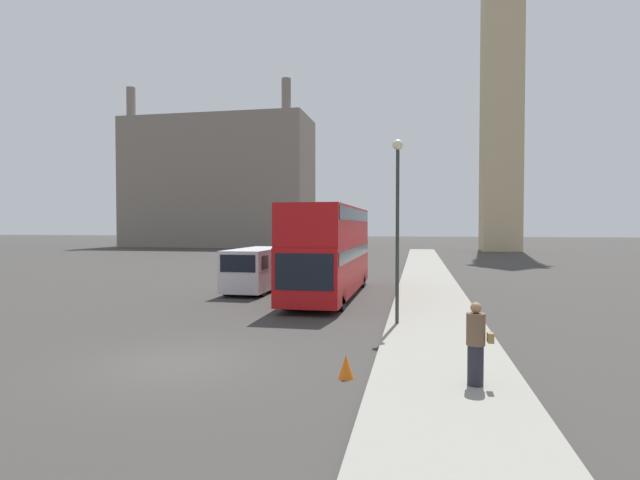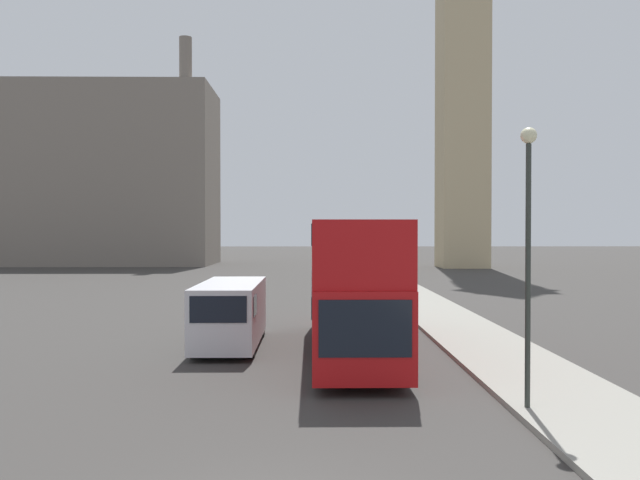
{
  "view_description": "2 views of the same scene",
  "coord_description": "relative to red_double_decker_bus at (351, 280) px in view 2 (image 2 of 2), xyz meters",
  "views": [
    {
      "loc": [
        6.01,
        -11.52,
        3.46
      ],
      "look_at": [
        1.44,
        11.86,
        2.78
      ],
      "focal_mm": 28.0,
      "sensor_mm": 36.0,
      "label": 1
    },
    {
      "loc": [
        0.55,
        -8.24,
        4.09
      ],
      "look_at": [
        0.94,
        21.19,
        3.63
      ],
      "focal_mm": 35.0,
      "sensor_mm": 36.0,
      "label": 2
    }
  ],
  "objects": [
    {
      "name": "street_lamp",
      "position": [
        3.51,
        -6.88,
        1.76
      ],
      "size": [
        0.36,
        0.36,
        6.22
      ],
      "color": "#2D332D",
      "rests_on": "sidewalk_strip"
    },
    {
      "name": "white_van",
      "position": [
        -4.14,
        1.15,
        -1.21
      ],
      "size": [
        2.08,
        5.8,
        2.25
      ],
      "color": "silver",
      "rests_on": "ground_plane"
    },
    {
      "name": "red_double_decker_bus",
      "position": [
        0.0,
        0.0,
        0.0
      ],
      "size": [
        2.6,
        11.42,
        4.35
      ],
      "color": "#B71114",
      "rests_on": "ground_plane"
    },
    {
      "name": "building_block_distant",
      "position": [
        -28.29,
        54.44,
        8.13
      ],
      "size": [
        30.36,
        11.71,
        25.67
      ],
      "color": "slate",
      "rests_on": "ground_plane"
    }
  ]
}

